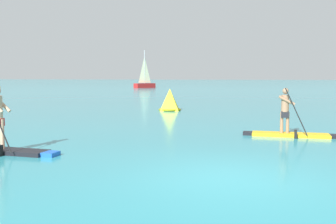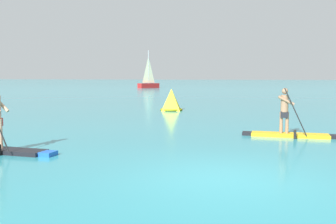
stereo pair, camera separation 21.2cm
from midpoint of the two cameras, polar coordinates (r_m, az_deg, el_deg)
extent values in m
plane|color=teal|center=(8.26, 8.65, -9.56)|extent=(440.00, 440.00, 0.00)
cube|color=black|center=(11.72, -23.77, -5.24)|extent=(2.80, 0.81, 0.11)
cube|color=blue|center=(10.79, -17.43, -5.91)|extent=(0.38, 0.45, 0.11)
cylinder|color=tan|center=(11.62, -23.68, -2.99)|extent=(0.11, 0.11, 0.82)
cylinder|color=tan|center=(11.70, -23.59, 1.03)|extent=(0.50, 0.13, 0.45)
cube|color=black|center=(11.23, -24.02, -5.30)|extent=(0.09, 0.21, 0.32)
cube|color=yellow|center=(14.27, 17.12, -3.21)|extent=(2.63, 0.80, 0.11)
cube|color=black|center=(14.42, 22.96, -3.31)|extent=(0.34, 0.51, 0.11)
cube|color=black|center=(14.28, 11.22, -3.07)|extent=(0.34, 0.43, 0.11)
cylinder|color=#997051|center=(14.21, 16.76, -1.49)|extent=(0.11, 0.11, 0.75)
cylinder|color=#997051|center=(14.21, 15.96, -1.47)|extent=(0.11, 0.11, 0.75)
cube|color=black|center=(14.18, 16.39, -0.34)|extent=(0.27, 0.23, 0.22)
cylinder|color=#997051|center=(14.15, 16.43, 1.22)|extent=(0.26, 0.26, 0.60)
sphere|color=#997051|center=(14.13, 16.48, 2.98)|extent=(0.21, 0.21, 0.21)
cylinder|color=#997051|center=(14.29, 16.63, 1.69)|extent=(0.56, 0.11, 0.34)
cylinder|color=#997051|center=(13.99, 16.67, 1.61)|extent=(0.56, 0.11, 0.34)
cylinder|color=black|center=(13.73, 17.93, 0.01)|extent=(0.78, 0.06, 1.61)
cube|color=black|center=(13.82, 17.84, -3.19)|extent=(0.09, 0.20, 0.32)
pyramid|color=yellow|center=(23.77, 0.00, 1.82)|extent=(1.58, 1.58, 1.33)
torus|color=olive|center=(23.81, 0.00, 0.37)|extent=(1.36, 1.36, 0.12)
cube|color=#A51E1E|center=(69.03, -3.54, 3.89)|extent=(3.27, 4.07, 0.84)
cylinder|color=#B2B2B7|center=(69.02, -3.55, 6.65)|extent=(0.12, 0.12, 5.82)
pyramid|color=beige|center=(69.02, -3.55, 6.27)|extent=(1.25, 1.48, 4.71)
camera|label=1|loc=(0.11, -90.37, -0.03)|focal=41.46mm
camera|label=2|loc=(0.11, 89.63, 0.03)|focal=41.46mm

